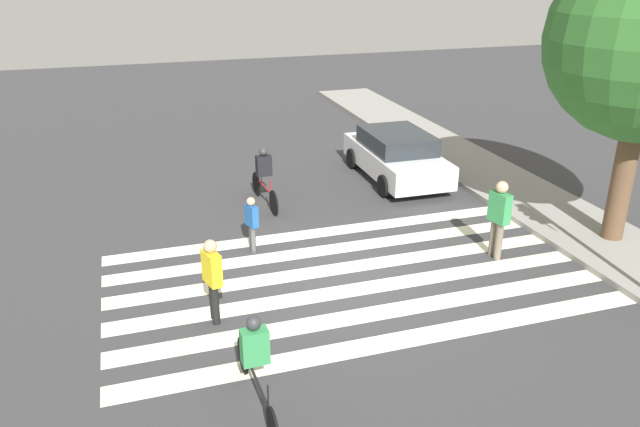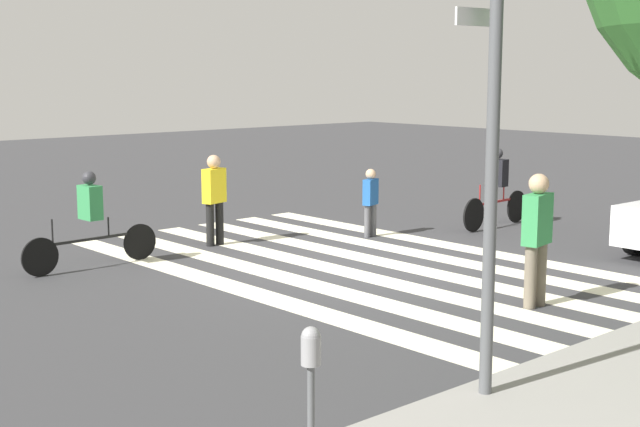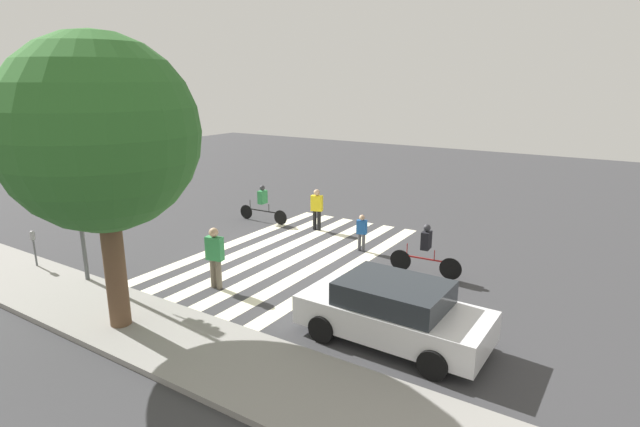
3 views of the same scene
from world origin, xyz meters
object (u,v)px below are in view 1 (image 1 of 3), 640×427
Objects in this scene: pedestrian_adult_yellow_jacket at (212,276)px; pedestrian_adult_blue_shirt at (499,215)px; pedestrian_child_with_backpack at (252,221)px; cyclist_near_curb at (255,358)px; car_parked_silver_sedan at (396,155)px; cyclist_mid_street at (264,175)px.

pedestrian_adult_blue_shirt reaches higher than pedestrian_adult_yellow_jacket.
cyclist_near_curb reaches higher than pedestrian_child_with_backpack.
pedestrian_adult_yellow_jacket is 9.01m from car_parked_silver_sedan.
pedestrian_adult_yellow_jacket is 0.69× the size of cyclist_near_curb.
pedestrian_adult_yellow_jacket is 0.38× the size of car_parked_silver_sedan.
car_parked_silver_sedan is (-3.58, 5.17, 0.01)m from pedestrian_child_with_backpack.
cyclist_near_curb is at bearing 149.81° from pedestrian_child_with_backpack.
cyclist_near_curb is at bearing 169.01° from pedestrian_adult_yellow_jacket.
pedestrian_child_with_backpack is 0.59× the size of cyclist_mid_street.
cyclist_mid_street is at bearing -77.43° from car_parked_silver_sedan.
pedestrian_adult_blue_shirt reaches higher than cyclist_mid_street.
cyclist_near_curb is at bearing -34.25° from car_parked_silver_sedan.
cyclist_mid_street is at bearing 163.93° from cyclist_near_curb.
pedestrian_child_with_backpack is 2.85m from cyclist_mid_street.
cyclist_mid_street is (-2.69, 0.91, 0.13)m from pedestrian_child_with_backpack.
pedestrian_child_with_backpack is at bearing -41.55° from pedestrian_adult_yellow_jacket.
pedestrian_adult_yellow_jacket reaches higher than cyclist_near_curb.
pedestrian_adult_blue_shirt is 0.81× the size of cyclist_mid_street.
pedestrian_adult_yellow_jacket is 6.45m from pedestrian_adult_blue_shirt.
pedestrian_adult_blue_shirt is at bearing 37.73° from cyclist_mid_street.
cyclist_mid_street is (-4.66, -4.21, -0.15)m from pedestrian_adult_blue_shirt.
cyclist_near_curb is (2.57, 0.23, -0.08)m from pedestrian_adult_yellow_jacket.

